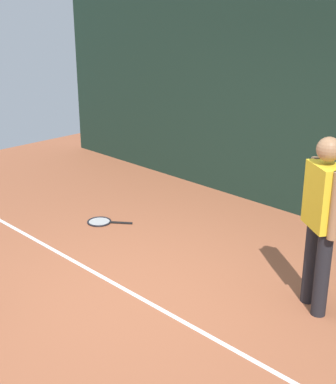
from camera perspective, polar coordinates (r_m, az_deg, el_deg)
name	(u,v)px	position (r m, az deg, el deg)	size (l,w,h in m)	color
ground_plane	(140,294)	(5.56, -2.96, -10.73)	(12.00, 12.00, 0.00)	#9E5638
back_fence	(309,114)	(7.28, 14.75, 7.97)	(10.00, 0.10, 2.81)	#192D23
court_line	(136,296)	(5.53, -3.38, -10.91)	(9.00, 0.05, 0.00)	white
tennis_player	(322,215)	(5.10, 16.00, -2.39)	(0.45, 0.41, 1.70)	black
tennis_racket	(101,222)	(7.24, -7.08, -3.15)	(0.59, 0.51, 0.03)	black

